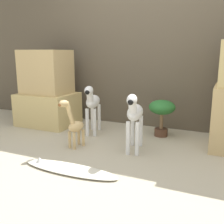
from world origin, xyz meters
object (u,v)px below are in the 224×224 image
zebra_right (134,114)px  potted_palm_front (162,111)px  giraffe_figurine (74,124)px  surfboard (69,169)px  zebra_left (92,103)px

zebra_right → potted_palm_front: bearing=77.7°
giraffe_figurine → surfboard: size_ratio=0.59×
giraffe_figurine → potted_palm_front: (0.83, 0.86, 0.06)m
zebra_left → giraffe_figurine: 0.60m
zebra_left → surfboard: zebra_left is taller
zebra_left → giraffe_figurine: (0.06, -0.57, -0.14)m
zebra_right → zebra_left: size_ratio=1.00×
zebra_right → giraffe_figurine: (-0.68, -0.17, -0.14)m
giraffe_figurine → surfboard: 0.67m
surfboard → giraffe_figurine: bearing=116.4°
potted_palm_front → surfboard: size_ratio=0.49×
zebra_right → potted_palm_front: size_ratio=1.40×
zebra_right → giraffe_figurine: size_ratio=1.16×
zebra_left → zebra_right: bearing=-28.4°
zebra_left → potted_palm_front: size_ratio=1.40×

